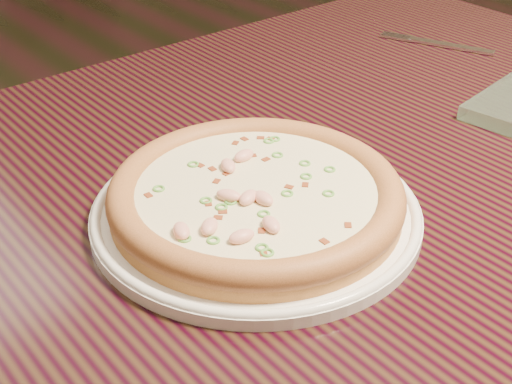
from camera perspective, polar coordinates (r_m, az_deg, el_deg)
hero_table at (r=0.84m, az=4.25°, el=-3.28°), size 1.20×0.80×0.75m
plate at (r=0.69m, az=0.00°, el=-1.50°), size 0.32×0.32×0.02m
pizza at (r=0.68m, az=-0.01°, el=-0.22°), size 0.28×0.28×0.03m
fork at (r=1.14m, az=14.54°, el=11.40°), size 0.08×0.17×0.00m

